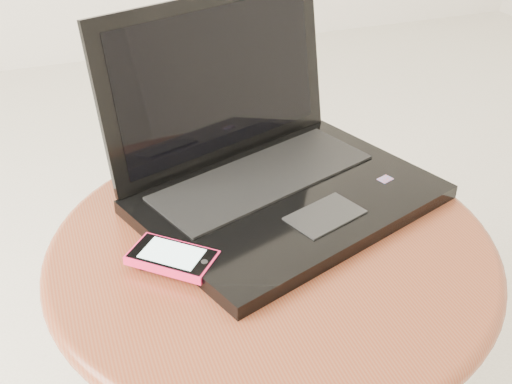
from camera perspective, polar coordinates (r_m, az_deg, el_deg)
name	(u,v)px	position (r m, az deg, el deg)	size (l,w,h in m)	color
table	(271,298)	(0.89, 1.37, -9.48)	(0.59, 0.59, 0.47)	#4E2311
laptop	(268,163)	(0.90, 1.04, 2.58)	(0.48, 0.43, 0.26)	black
phone_black	(194,257)	(0.80, -5.61, -5.86)	(0.14, 0.12, 0.01)	black
phone_pink	(172,257)	(0.78, -7.51, -5.83)	(0.12, 0.11, 0.01)	#FF2158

